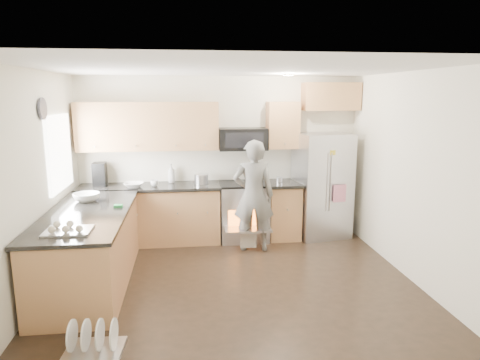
{
  "coord_description": "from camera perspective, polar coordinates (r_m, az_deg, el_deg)",
  "views": [
    {
      "loc": [
        -0.53,
        -4.92,
        2.32
      ],
      "look_at": [
        0.14,
        0.5,
        1.22
      ],
      "focal_mm": 32.0,
      "sensor_mm": 36.0,
      "label": 1
    }
  ],
  "objects": [
    {
      "name": "ground",
      "position": [
        5.46,
        -0.88,
        -13.73
      ],
      "size": [
        4.5,
        4.5,
        0.0
      ],
      "primitive_type": "plane",
      "color": "black",
      "rests_on": "ground"
    },
    {
      "name": "room_shell",
      "position": [
        5.0,
        -1.38,
        3.99
      ],
      "size": [
        4.54,
        4.04,
        2.62
      ],
      "color": "white",
      "rests_on": "ground"
    },
    {
      "name": "back_cabinet_run",
      "position": [
        6.8,
        -7.42,
        -0.2
      ],
      "size": [
        4.45,
        0.64,
        2.5
      ],
      "color": "#A36A41",
      "rests_on": "ground"
    },
    {
      "name": "peninsula",
      "position": [
        5.62,
        -19.42,
        -8.53
      ],
      "size": [
        0.96,
        2.36,
        1.03
      ],
      "color": "#A36A41",
      "rests_on": "ground"
    },
    {
      "name": "stove_range",
      "position": [
        6.87,
        0.49,
        -2.45
      ],
      "size": [
        0.76,
        0.97,
        1.79
      ],
      "color": "#B7B7BC",
      "rests_on": "ground"
    },
    {
      "name": "refrigerator",
      "position": [
        7.12,
        10.87,
        -0.71
      ],
      "size": [
        0.93,
        0.78,
        1.7
      ],
      "rotation": [
        0.0,
        0.0,
        0.17
      ],
      "color": "#B7B7BC",
      "rests_on": "ground"
    },
    {
      "name": "person",
      "position": [
        6.36,
        1.81,
        -2.11
      ],
      "size": [
        0.66,
        0.47,
        1.67
      ],
      "primitive_type": "imported",
      "rotation": [
        0.0,
        0.0,
        3.01
      ],
      "color": "slate",
      "rests_on": "ground"
    },
    {
      "name": "dish_rack",
      "position": [
        4.38,
        -18.93,
        -19.96
      ],
      "size": [
        0.55,
        0.45,
        0.32
      ],
      "rotation": [
        0.0,
        0.0,
        -0.07
      ],
      "color": "#B7B7BC",
      "rests_on": "ground"
    }
  ]
}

